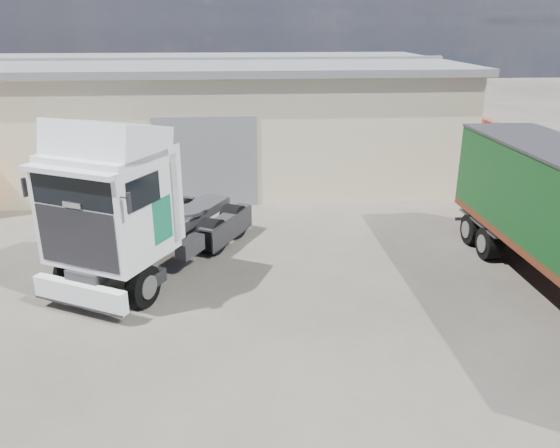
{
  "coord_description": "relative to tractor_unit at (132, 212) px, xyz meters",
  "views": [
    {
      "loc": [
        -0.8,
        -11.13,
        7.03
      ],
      "look_at": [
        0.34,
        3.0,
        1.74
      ],
      "focal_mm": 35.0,
      "sensor_mm": 36.0,
      "label": 1
    }
  ],
  "objects": [
    {
      "name": "ground",
      "position": [
        3.76,
        -3.49,
        -2.02
      ],
      "size": [
        120.0,
        120.0,
        0.0
      ],
      "primitive_type": "plane",
      "color": "#282621",
      "rests_on": "ground"
    },
    {
      "name": "warehouse",
      "position": [
        -2.24,
        12.5,
        0.64
      ],
      "size": [
        30.6,
        12.6,
        5.42
      ],
      "color": "beige",
      "rests_on": "ground"
    },
    {
      "name": "tractor_unit",
      "position": [
        0.0,
        0.0,
        0.0
      ],
      "size": [
        5.65,
        7.49,
        4.82
      ],
      "rotation": [
        0.0,
        0.0,
        -0.48
      ],
      "color": "black",
      "rests_on": "ground"
    },
    {
      "name": "panel_van",
      "position": [
        -2.51,
        6.12,
        -1.1
      ],
      "size": [
        2.15,
        4.51,
        1.79
      ],
      "rotation": [
        0.0,
        0.0,
        0.09
      ],
      "color": "black",
      "rests_on": "ground"
    }
  ]
}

